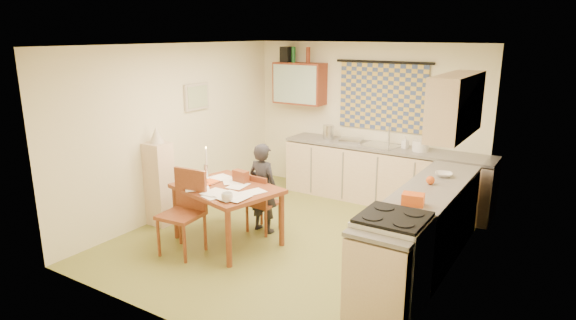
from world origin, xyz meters
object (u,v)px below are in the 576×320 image
Objects in this scene: shelf_stand at (160,184)px; stove at (391,264)px; counter_right at (422,232)px; chair_far at (263,213)px; counter_back at (384,175)px; person at (263,188)px; dining_table at (228,214)px.

stove is at bearing -6.20° from shelf_stand.
counter_right is 2.18m from chair_far.
counter_right is at bearing 90.00° from stove.
counter_back reaches higher than chair_far.
shelf_stand reaches higher than counter_right.
chair_far is 0.70× the size of shelf_stand.
counter_right is at bearing -174.26° from person.
shelf_stand reaches higher than dining_table.
counter_right reaches higher than chair_far.
counter_back is 2.27× the size of dining_table.
person reaches higher than counter_right.
shelf_stand is (-2.34, -2.52, 0.14)m from counter_back.
shelf_stand is at bearing 24.20° from chair_far.
stove is 0.84× the size of shelf_stand.
stove is (1.20, -2.91, 0.04)m from counter_back.
stove reaches higher than dining_table.
person reaches higher than chair_far.
counter_back is at bearing -112.12° from person.
stove is at bearing 160.34° from person.
stove is 2.39m from dining_table.
counter_back is 2.75m from dining_table.
counter_right is at bearing -175.51° from chair_far.
counter_back is at bearing -113.60° from chair_far.
counter_right is 2.42m from dining_table.
counter_back is 2.20m from chair_far.
counter_back reaches higher than dining_table.
person reaches higher than shelf_stand.
dining_table is 0.61m from person.
chair_far is at bearing 76.57° from person.
counter_right is 2.50× the size of shelf_stand.
chair_far is (-0.96, -1.97, -0.20)m from counter_back.
stove reaches higher than counter_right.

